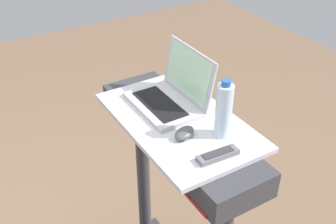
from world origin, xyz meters
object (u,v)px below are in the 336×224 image
tv_remote (218,155)px  water_bottle (224,110)px  laptop (171,94)px  computer_mouse (184,133)px

tv_remote → water_bottle: bearing=136.8°
laptop → computer_mouse: size_ratio=3.36×
computer_mouse → tv_remote: 0.17m
laptop → tv_remote: laptop is taller
computer_mouse → water_bottle: (0.06, 0.13, 0.10)m
computer_mouse → laptop: bearing=135.4°
tv_remote → laptop: bearing=173.2°
laptop → tv_remote: 0.40m
water_bottle → tv_remote: (0.10, -0.10, -0.10)m
laptop → computer_mouse: bearing=-19.5°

